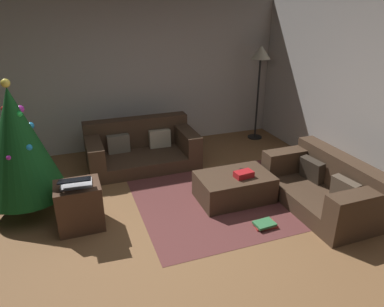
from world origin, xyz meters
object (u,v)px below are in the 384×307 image
tv_remote (241,171)px  christmas_tree (18,144)px  couch_right (325,187)px  gift_box (244,174)px  book_stack (265,224)px  laptop (76,183)px  ottoman (234,187)px  side_table (80,206)px  couch_left (141,148)px  corner_lamp (260,60)px

tv_remote → christmas_tree: 2.84m
couch_right → gift_box: 1.08m
book_stack → laptop: bearing=160.9°
ottoman → side_table: bearing=178.6°
gift_box → tv_remote: 0.15m
couch_left → ottoman: bearing=120.1°
tv_remote → book_stack: size_ratio=0.55×
christmas_tree → side_table: christmas_tree is taller
christmas_tree → laptop: christmas_tree is taller
couch_left → book_stack: size_ratio=6.09×
gift_box → ottoman: bearing=130.9°
laptop → corner_lamp: (3.48, 2.01, 0.90)m
christmas_tree → laptop: (0.58, -0.62, -0.32)m
gift_box → laptop: bearing=177.6°
couch_right → side_table: 3.12m
tv_remote → laptop: laptop is taller
couch_left → side_table: 1.90m
tv_remote → christmas_tree: bearing=-161.4°
gift_box → laptop: laptop is taller
corner_lamp → gift_box: bearing=-123.3°
corner_lamp → side_table: bearing=-150.6°
side_table → corner_lamp: (3.48, 1.96, 1.24)m
corner_lamp → book_stack: bearing=-117.2°
christmas_tree → laptop: size_ratio=4.12×
couch_left → ottoman: size_ratio=1.77×
couch_right → gift_box: couch_right is taller
book_stack → corner_lamp: bearing=62.8°
ottoman → tv_remote: bearing=20.9°
tv_remote → corner_lamp: (1.35, 1.96, 1.15)m
tv_remote → corner_lamp: 2.64m
couch_right → corner_lamp: bearing=-9.6°
tv_remote → book_stack: tv_remote is taller
couch_right → ottoman: (-1.04, 0.57, -0.09)m
gift_box → couch_left: bearing=120.7°
couch_right → book_stack: (-0.98, -0.16, -0.25)m
couch_right → side_table: couch_right is taller
couch_right → tv_remote: bearing=56.2°
ottoman → tv_remote: size_ratio=6.21×
side_table → laptop: (-0.00, -0.06, 0.34)m
corner_lamp → christmas_tree: bearing=-161.1°
couch_right → ottoman: size_ratio=1.58×
gift_box → corner_lamp: (1.38, 2.10, 1.12)m
couch_right → book_stack: couch_right is taller
couch_left → tv_remote: 1.89m
gift_box → christmas_tree: christmas_tree is taller
gift_box → book_stack: gift_box is taller
side_table → christmas_tree: bearing=136.2°
gift_box → christmas_tree: 2.83m
gift_box → laptop: size_ratio=0.59×
ottoman → tv_remote: 0.23m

